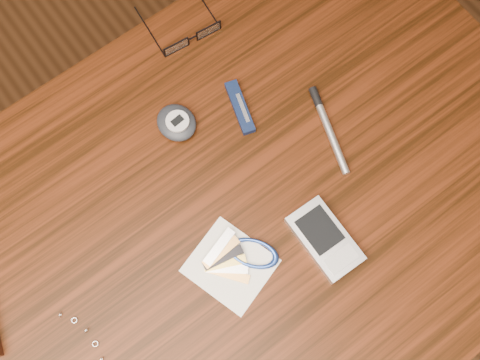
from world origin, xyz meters
The scene contains 8 objects.
ground centered at (0.00, 0.00, 0.00)m, with size 3.80×3.80×0.00m, color #472814.
desk centered at (0.00, 0.00, 0.65)m, with size 1.00×0.70×0.75m.
eyeglasses centered at (0.11, 0.28, 0.76)m, with size 0.11×0.12×0.02m.
pda_phone centered at (0.07, -0.10, 0.76)m, with size 0.06×0.11×0.02m.
pedometer centered at (0.01, 0.17, 0.76)m, with size 0.06×0.07×0.03m.
notepad_keys centered at (-0.04, -0.05, 0.75)m, with size 0.14×0.13×0.01m.
pocket_knife centered at (0.10, 0.13, 0.76)m, with size 0.05×0.09×0.01m.
silver_pen centered at (0.19, 0.03, 0.76)m, with size 0.06×0.14×0.01m.
Camera 1 is at (-0.13, -0.17, 1.60)m, focal length 45.00 mm.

